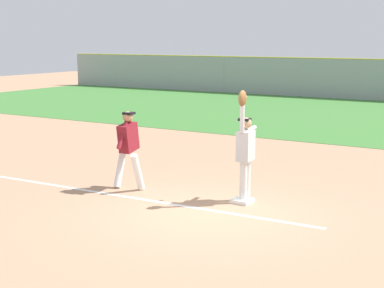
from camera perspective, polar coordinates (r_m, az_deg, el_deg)
The scene contains 8 objects.
ground_plane at distance 11.37m, azimuth 1.34°, elevation -6.65°, with size 70.97×70.97×0.00m, color tan.
chalk_foul_line at distance 13.64m, azimuth -12.19°, elevation -4.00°, with size 12.00×0.10×0.01m, color white.
first_base at distance 12.11m, azimuth 4.82°, elevation -5.43°, with size 0.38×0.38×0.08m, color white.
fielder at distance 11.95m, azimuth 5.11°, elevation -0.32°, with size 0.30×0.90×2.28m.
runner at distance 13.00m, azimuth -6.11°, elevation -0.04°, with size 0.75×0.85×1.72m.
baseball at distance 12.15m, azimuth 5.11°, elevation 4.55°, with size 0.07×0.07×0.07m, color white.
parked_car_tan at distance 38.47m, azimuth 7.71°, elevation 6.15°, with size 4.47×2.25×1.25m.
parked_car_red at distance 36.55m, azimuth 15.04°, elevation 5.70°, with size 4.47×2.25×1.25m.
Camera 1 is at (5.41, -9.44, 3.28)m, focal length 55.81 mm.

